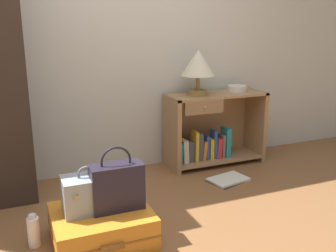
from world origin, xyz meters
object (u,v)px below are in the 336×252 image
Objects in this scene: suitcase_large at (102,225)px; bottle at (34,231)px; table_lamp at (198,65)px; bookshelf at (212,130)px; bowl at (237,88)px; train_case at (87,194)px; handbag at (117,186)px; open_book_on_floor at (228,179)px.

bottle reaches higher than suitcase_large.
table_lamp is 0.67× the size of suitcase_large.
bowl reaches higher than bookshelf.
bookshelf reaches higher than train_case.
table_lamp reaches higher than bookshelf.
handbag reaches higher than suitcase_large.
handbag is 1.03× the size of open_book_on_floor.
bookshelf is at bearing 36.43° from suitcase_large.
bowl is 0.92m from open_book_on_floor.
suitcase_large is at bearing -140.36° from table_lamp.
handbag reaches higher than open_book_on_floor.
bookshelf is at bearing 80.86° from open_book_on_floor.
handbag is 1.30m from open_book_on_floor.
bowl is at bearing 5.56° from table_lamp.
bookshelf is 3.21× the size of train_case.
bookshelf is 5.11× the size of bowl.
train_case is (-1.21, -0.91, -0.65)m from table_lamp.
suitcase_large is 0.23m from train_case.
suitcase_large is 2.06× the size of train_case.
train_case is at bearing -159.89° from open_book_on_floor.
train_case is (-1.66, -0.95, -0.40)m from bowl.
bookshelf reaches higher than handbag.
train_case is at bearing -150.23° from bowl.
open_book_on_floor is at bearing -126.42° from bowl.
handbag is (-1.21, -0.98, 0.03)m from bookshelf.
handbag reaches higher than train_case.
bookshelf is 0.56m from open_book_on_floor.
bottle reaches higher than open_book_on_floor.
suitcase_large is 0.28m from handbag.
bookshelf is 0.66m from table_lamp.
bowl reaches higher than suitcase_large.
table_lamp reaches higher than handbag.
train_case is 0.72× the size of handbag.
table_lamp is 1.71m from suitcase_large.
open_book_on_floor is at bearing 22.66° from suitcase_large.
train_case reaches higher than open_book_on_floor.
bookshelf is 1.94m from bottle.
bookshelf is 2.37× the size of open_book_on_floor.
suitcase_large is 0.41m from bottle.
train_case reaches higher than suitcase_large.
bottle is (-0.33, 0.06, -0.22)m from train_case.
handbag is at bearing -4.49° from suitcase_large.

